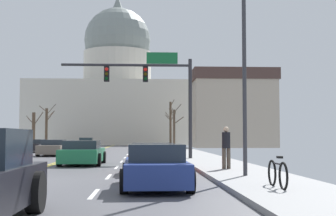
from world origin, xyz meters
TOP-DOWN VIEW (x-y plane):
  - signal_gantry at (5.34, 13.35)m, footprint 7.91×0.41m
  - street_lamp_right at (7.93, 0.47)m, footprint 2.26×0.24m
  - capitol_building at (0.00, 71.55)m, footprint 29.75×20.05m
  - sedan_near_00 at (1.64, 9.34)m, footprint 2.13×4.69m
  - sedan_near_01 at (5.13, 3.78)m, footprint 2.06×4.31m
  - sedan_near_02 at (5.09, -2.00)m, footprint 1.98×4.52m
  - sedan_oncoming_00 at (-2.02, 21.08)m, footprint 2.00×4.41m
  - sedan_oncoming_01 at (-5.31, 29.51)m, footprint 2.10×4.48m
  - sedan_oncoming_02 at (-2.05, 42.07)m, footprint 2.04×4.31m
  - flank_building_03 at (16.57, 46.73)m, footprint 10.90×6.38m
  - bare_tree_00 at (8.69, 53.82)m, footprint 1.43×2.33m
  - bare_tree_01 at (-7.92, 48.13)m, footprint 2.15×2.65m
  - bare_tree_02 at (8.98, 49.76)m, footprint 2.09×0.97m
  - bare_tree_03 at (-8.23, 42.08)m, footprint 2.04×1.75m
  - pedestrian_00 at (8.12, 3.74)m, footprint 0.35×0.34m
  - bicycle_parked at (8.24, -3.30)m, footprint 0.12×1.77m

SIDE VIEW (x-z plane):
  - bicycle_parked at x=8.24m, z-range 0.06..0.91m
  - sedan_oncoming_01 at x=-5.31m, z-range -0.03..1.14m
  - sedan_near_01 at x=5.13m, z-range -0.03..1.16m
  - sedan_oncoming_00 at x=-2.02m, z-range -0.03..1.17m
  - sedan_near_02 at x=5.09m, z-range -0.05..1.20m
  - sedan_near_00 at x=1.64m, z-range -0.03..1.21m
  - sedan_oncoming_02 at x=-2.05m, z-range -0.04..1.25m
  - pedestrian_00 at x=8.12m, z-range 0.24..1.95m
  - bare_tree_03 at x=-8.23m, z-range 0.20..4.43m
  - bare_tree_01 at x=-7.92m, z-range 0.01..5.56m
  - bare_tree_02 at x=8.98m, z-range -0.07..5.66m
  - bare_tree_00 at x=8.69m, z-range 0.10..6.81m
  - signal_gantry at x=5.34m, z-range 1.49..7.93m
  - flank_building_03 at x=16.57m, z-range 0.05..10.20m
  - street_lamp_right at x=7.93m, z-range 0.88..9.67m
  - capitol_building at x=0.00m, z-range -4.83..22.42m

